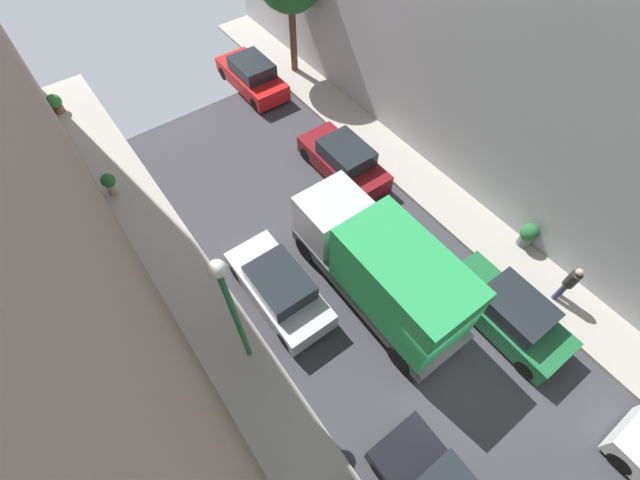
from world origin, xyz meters
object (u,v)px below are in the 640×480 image
at_px(parked_car_right_2, 508,312).
at_px(potted_plant_3, 528,234).
at_px(potted_plant_0, 55,103).
at_px(delivery_truck, 383,270).
at_px(potted_plant_2, 109,182).
at_px(lamp_post, 230,302).
at_px(parked_car_right_4, 252,76).
at_px(parked_car_left_3, 279,288).
at_px(parked_car_right_3, 344,161).
at_px(pedestrian, 569,283).

distance_m(parked_car_right_2, potted_plant_3, 3.44).
distance_m(parked_car_right_2, potted_plant_0, 21.31).
height_order(parked_car_right_2, potted_plant_0, parked_car_right_2).
xyz_separation_m(parked_car_right_2, delivery_truck, (-2.70, 3.18, 1.07)).
bearing_deg(potted_plant_2, lamp_post, -84.03).
bearing_deg(parked_car_right_2, lamp_post, 151.39).
bearing_deg(parked_car_right_2, potted_plant_0, 113.42).
bearing_deg(potted_plant_0, parked_car_right_4, -23.96).
distance_m(potted_plant_2, lamp_post, 9.62).
height_order(parked_car_left_3, potted_plant_3, parked_car_left_3).
height_order(parked_car_right_4, delivery_truck, delivery_truck).
xyz_separation_m(parked_car_left_3, parked_car_right_4, (5.40, 10.70, 0.00)).
distance_m(potted_plant_0, potted_plant_2, 6.48).
height_order(parked_car_right_3, parked_car_right_4, same).
bearing_deg(potted_plant_0, potted_plant_2, -88.06).
height_order(parked_car_right_3, lamp_post, lamp_post).
distance_m(parked_car_left_3, potted_plant_0, 14.78).
height_order(parked_car_right_4, pedestrian, pedestrian).
bearing_deg(pedestrian, delivery_truck, 142.93).
relative_size(potted_plant_0, potted_plant_2, 0.95).
bearing_deg(lamp_post, parked_car_right_3, 31.61).
xyz_separation_m(delivery_truck, potted_plant_3, (5.76, -1.61, -1.06)).
relative_size(pedestrian, potted_plant_3, 1.67).
height_order(potted_plant_0, potted_plant_2, potted_plant_2).
bearing_deg(parked_car_right_3, potted_plant_0, 127.41).
xyz_separation_m(pedestrian, potted_plant_0, (-10.68, 20.08, -0.44)).
bearing_deg(potted_plant_3, parked_car_right_3, 113.91).
height_order(potted_plant_2, potted_plant_3, potted_plant_3).
height_order(parked_car_right_2, lamp_post, lamp_post).
relative_size(parked_car_right_2, potted_plant_2, 4.44).
distance_m(parked_car_left_3, parked_car_right_4, 11.98).
xyz_separation_m(parked_car_left_3, delivery_truck, (2.70, -1.92, 1.07)).
distance_m(delivery_truck, lamp_post, 5.04).
bearing_deg(delivery_truck, potted_plant_0, 109.41).
height_order(parked_car_left_3, delivery_truck, delivery_truck).
bearing_deg(potted_plant_3, parked_car_right_4, 102.15).
bearing_deg(parked_car_right_3, parked_car_right_2, -90.00).
relative_size(parked_car_left_3, parked_car_right_3, 1.00).
distance_m(parked_car_right_3, parked_car_right_4, 7.31).
bearing_deg(parked_car_right_4, parked_car_right_2, -90.00).
distance_m(delivery_truck, pedestrian, 6.19).
bearing_deg(potted_plant_2, potted_plant_3, -45.48).
distance_m(parked_car_right_2, lamp_post, 8.83).
distance_m(parked_car_right_2, parked_car_right_4, 15.79).
bearing_deg(parked_car_right_2, parked_car_right_4, 90.00).
bearing_deg(lamp_post, potted_plant_2, 95.97).
distance_m(parked_car_left_3, pedestrian, 9.47).
distance_m(parked_car_right_4, delivery_truck, 12.94).
relative_size(parked_car_left_3, parked_car_right_2, 1.00).
height_order(delivery_truck, lamp_post, lamp_post).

